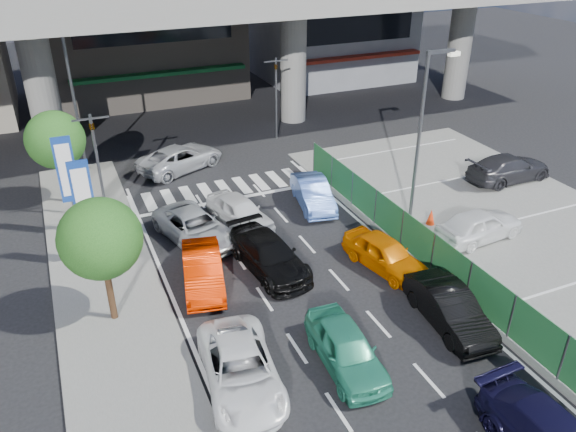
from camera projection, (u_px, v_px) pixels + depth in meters
name	position (u px, v px, depth m)	size (l,w,h in m)	color
ground	(339.00, 336.00, 19.49)	(120.00, 120.00, 0.00)	black
parking_lot	(536.00, 243.00, 24.94)	(12.00, 28.00, 0.06)	slate
sidewalk_left	(115.00, 318.00, 20.24)	(4.00, 30.00, 0.12)	slate
fence_run	(449.00, 266.00, 21.72)	(0.16, 22.00, 1.80)	#226332
building_east	(331.00, 6.00, 48.08)	(12.00, 10.90, 12.00)	gray
traffic_light_left	(94.00, 142.00, 25.15)	(1.60, 1.24, 5.20)	#595B60
traffic_light_right	(276.00, 78.00, 34.90)	(1.60, 1.24, 5.20)	#595B60
street_lamp_right	(424.00, 125.00, 24.59)	(1.65, 0.22, 8.00)	#595B60
street_lamp_left	(76.00, 90.00, 29.56)	(1.65, 0.22, 8.00)	#595B60
signboard_near	(84.00, 200.00, 21.97)	(0.80, 0.14, 4.70)	#595B60
signboard_far	(67.00, 173.00, 24.26)	(0.80, 0.14, 4.70)	#595B60
tree_near	(100.00, 239.00, 18.66)	(2.80, 2.80, 4.80)	#382314
tree_far	(55.00, 140.00, 26.87)	(2.80, 2.80, 4.80)	#382314
sedan_white_mid_left	(241.00, 369.00, 17.15)	(2.17, 4.70, 1.31)	white
taxi_teal_mid	(346.00, 348.00, 17.92)	(1.63, 4.04, 1.38)	#2F9573
hatch_black_mid_right	(449.00, 308.00, 19.73)	(1.46, 4.19, 1.38)	black
taxi_orange_left	(203.00, 270.00, 21.86)	(1.46, 4.19, 1.38)	red
sedan_black_mid	(269.00, 255.00, 22.84)	(1.93, 4.76, 1.38)	black
taxi_orange_right	(385.00, 254.00, 22.94)	(1.61, 3.99, 1.36)	orange
wagon_silver_front_left	(195.00, 227.00, 24.92)	(2.18, 4.73, 1.31)	#B3B7BB
sedan_white_front_mid	(240.00, 211.00, 26.18)	(1.63, 4.05, 1.38)	silver
kei_truck_front_right	(313.00, 193.00, 27.90)	(1.45, 4.16, 1.37)	#527AD6
crossing_wagon_silver	(180.00, 158.00, 31.92)	(2.34, 5.08, 1.41)	#ABADB3
parked_sedan_white	(479.00, 225.00, 24.87)	(1.70, 4.22, 1.44)	white
parked_sedan_dgrey	(509.00, 168.00, 30.46)	(2.01, 4.94, 1.43)	#2D2D32
traffic_cone	(431.00, 217.00, 26.24)	(0.39, 0.39, 0.77)	red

